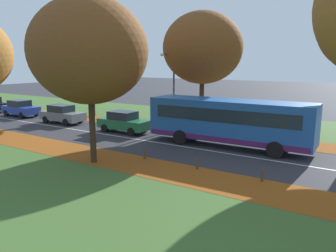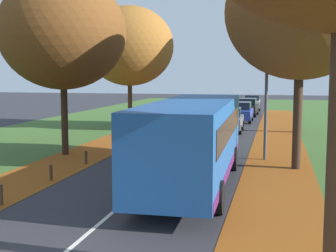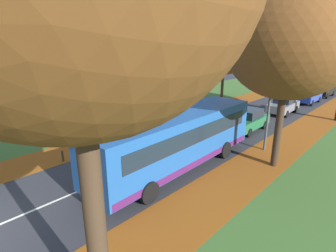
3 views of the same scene
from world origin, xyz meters
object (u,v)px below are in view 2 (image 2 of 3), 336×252
(streetlamp_right, at_px, (259,78))
(car_blue_third_in_line, at_px, (241,112))
(tree_left_near, at_px, (62,32))
(tree_left_mid, at_px, (130,46))
(bollard_third, at_px, (1,195))
(car_silver_trailing, at_px, (252,102))
(tree_right_near, at_px, (301,12))
(bollard_fourth, at_px, (51,173))
(car_green_lead, at_px, (216,133))
(car_grey_following, at_px, (229,120))
(bollard_fifth, at_px, (86,157))
(tree_right_mid, at_px, (300,18))
(bus, at_px, (194,138))
(car_black_fourth_in_line, at_px, (248,107))

(streetlamp_right, relative_size, car_blue_third_in_line, 1.42)
(tree_left_near, relative_size, tree_left_mid, 0.98)
(bollard_third, bearing_deg, tree_left_mid, 96.77)
(car_silver_trailing, bearing_deg, tree_right_near, -83.67)
(tree_right_near, xyz_separation_m, bollard_fourth, (-8.88, -4.31, -6.09))
(tree_left_mid, xyz_separation_m, car_green_lead, (7.29, -7.96, -5.06))
(car_grey_following, xyz_separation_m, car_blue_third_in_line, (0.30, 6.62, 0.00))
(bollard_fifth, bearing_deg, tree_right_mid, 55.22)
(bollard_fifth, height_order, bus, bus)
(bollard_third, distance_m, streetlamp_right, 12.28)
(car_green_lead, relative_size, car_grey_following, 1.00)
(tree_left_mid, height_order, car_grey_following, tree_left_mid)
(tree_right_mid, bearing_deg, car_green_lead, -119.42)
(tree_right_near, bearing_deg, car_grey_following, 108.50)
(bollard_third, bearing_deg, car_grey_following, 75.79)
(car_green_lead, distance_m, car_blue_third_in_line, 13.73)
(bus, relative_size, car_green_lead, 2.48)
(bollard_third, bearing_deg, tree_right_mid, 65.11)
(car_blue_third_in_line, height_order, car_black_fourth_in_line, same)
(bus, bearing_deg, bollard_fourth, -174.73)
(tree_right_near, height_order, streetlamp_right, tree_right_near)
(car_grey_following, height_order, car_silver_trailing, same)
(streetlamp_right, distance_m, bus, 6.27)
(tree_left_near, bearing_deg, car_grey_following, 57.51)
(bollard_fifth, bearing_deg, bollard_third, -89.45)
(tree_right_mid, distance_m, car_black_fourth_in_line, 13.88)
(car_green_lead, bearing_deg, bollard_fifth, -131.17)
(bollard_fifth, distance_m, streetlamp_right, 8.50)
(car_grey_following, height_order, car_black_fourth_in_line, same)
(car_grey_following, bearing_deg, tree_left_near, -122.49)
(bus, relative_size, car_grey_following, 2.47)
(bollard_fifth, bearing_deg, car_blue_third_in_line, 74.81)
(bollard_third, height_order, bollard_fourth, bollard_third)
(bollard_fifth, distance_m, car_green_lead, 7.55)
(bollard_fourth, distance_m, bollard_fifth, 3.28)
(tree_left_near, relative_size, tree_right_near, 0.94)
(tree_left_mid, height_order, tree_right_mid, tree_right_mid)
(tree_left_mid, xyz_separation_m, bollard_fifth, (2.33, -13.63, -5.59))
(streetlamp_right, relative_size, car_black_fourth_in_line, 1.41)
(bollard_fourth, bearing_deg, car_silver_trailing, 81.26)
(bollard_third, relative_size, bollard_fifth, 1.09)
(bollard_fifth, relative_size, car_grey_following, 0.14)
(tree_left_near, bearing_deg, streetlamp_right, 5.06)
(tree_left_near, xyz_separation_m, car_blue_third_in_line, (7.18, 17.42, -5.05))
(bollard_fourth, bearing_deg, tree_right_near, 25.91)
(bollard_fourth, relative_size, bus, 0.06)
(tree_left_near, distance_m, car_black_fourth_in_line, 24.67)
(bollard_third, height_order, car_green_lead, car_green_lead)
(tree_left_mid, xyz_separation_m, bollard_fourth, (2.35, -16.91, -5.57))
(tree_left_near, xyz_separation_m, tree_right_mid, (11.28, 11.51, 1.67))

